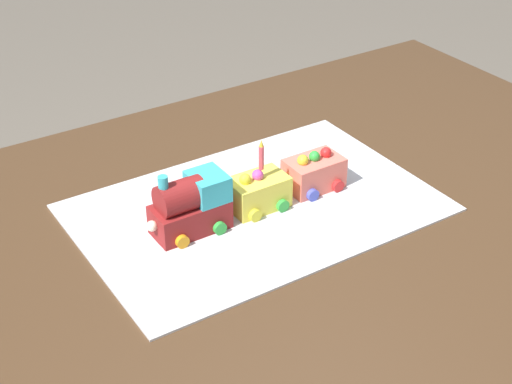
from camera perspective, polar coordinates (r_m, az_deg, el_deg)
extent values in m
cube|color=#4C331E|center=(1.35, 3.91, -1.74)|extent=(1.40, 1.00, 0.03)
cube|color=#4C331E|center=(2.18, 10.34, 0.67)|extent=(0.07, 0.07, 0.71)
cube|color=silver|center=(1.33, 0.00, -1.17)|extent=(0.60, 0.40, 0.00)
cube|color=maroon|center=(1.26, -4.85, -1.84)|extent=(0.12, 0.06, 0.05)
cylinder|color=maroon|center=(1.23, -5.58, -0.35)|extent=(0.07, 0.05, 0.05)
cube|color=#38B7C6|center=(1.25, -3.57, 0.43)|extent=(0.06, 0.06, 0.04)
cylinder|color=#38B7C6|center=(1.21, -6.83, 0.52)|extent=(0.02, 0.02, 0.03)
sphere|color=#F4EFCC|center=(1.24, -7.65, -2.49)|extent=(0.02, 0.02, 0.02)
cylinder|color=orange|center=(1.23, -5.42, -3.65)|extent=(0.02, 0.01, 0.02)
cylinder|color=green|center=(1.26, -2.66, -2.67)|extent=(0.02, 0.01, 0.02)
cylinder|color=red|center=(1.29, -6.93, -2.07)|extent=(0.02, 0.01, 0.02)
cylinder|color=orange|center=(1.31, -4.26, -1.16)|extent=(0.02, 0.01, 0.02)
cube|color=#F4E04C|center=(1.32, 0.13, -0.03)|extent=(0.10, 0.06, 0.06)
cylinder|color=yellow|center=(1.29, -0.03, -1.74)|extent=(0.02, 0.01, 0.02)
cylinder|color=green|center=(1.31, 1.99, -1.01)|extent=(0.02, 0.01, 0.02)
cylinder|color=orange|center=(1.34, -1.70, -0.30)|extent=(0.02, 0.01, 0.02)
cylinder|color=#4C59D8|center=(1.36, 0.27, 0.37)|extent=(0.02, 0.01, 0.02)
sphere|color=yellow|center=(1.29, -0.81, 0.93)|extent=(0.02, 0.02, 0.02)
sphere|color=#D84CB2|center=(1.30, 0.13, 1.24)|extent=(0.02, 0.02, 0.02)
cube|color=#F27260|center=(1.38, 4.26, 1.38)|extent=(0.10, 0.06, 0.06)
cylinder|color=#4C59D8|center=(1.35, 4.20, -0.22)|extent=(0.02, 0.01, 0.02)
cylinder|color=red|center=(1.38, 6.04, 0.44)|extent=(0.02, 0.01, 0.02)
cylinder|color=yellow|center=(1.40, 2.44, 1.11)|extent=(0.02, 0.01, 0.02)
cylinder|color=#D84CB2|center=(1.42, 4.26, 1.72)|extent=(0.02, 0.01, 0.02)
sphere|color=green|center=(1.36, 4.31, 2.62)|extent=(0.02, 0.02, 0.02)
sphere|color=yellow|center=(1.35, 3.46, 2.34)|extent=(0.02, 0.02, 0.02)
sphere|color=red|center=(1.37, 5.15, 2.89)|extent=(0.02, 0.02, 0.02)
cylinder|color=#F24C59|center=(1.29, 0.39, 2.53)|extent=(0.01, 0.01, 0.04)
cone|color=yellow|center=(1.27, 0.39, 3.61)|extent=(0.01, 0.01, 0.01)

